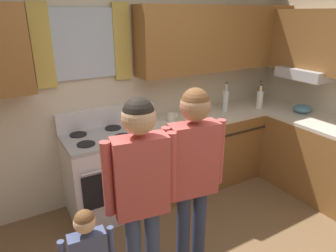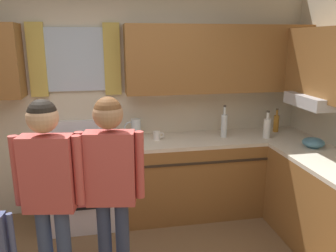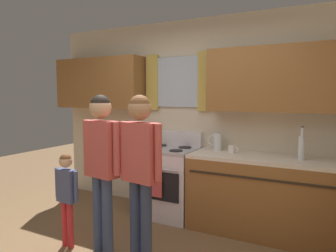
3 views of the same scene
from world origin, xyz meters
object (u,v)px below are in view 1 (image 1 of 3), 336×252
at_px(stove_oven, 104,174).
at_px(adult_holding_child, 141,184).
at_px(mug_ceramic_white, 171,117).
at_px(bottle_milk_white, 260,99).
at_px(bottle_oil_amber, 259,94).
at_px(mixing_bowl, 302,109).
at_px(water_pitcher, 148,112).
at_px(adult_in_plaid, 193,167).
at_px(bottle_tall_clear, 226,100).

distance_m(stove_oven, adult_holding_child, 1.32).
bearing_deg(mug_ceramic_white, bottle_milk_white, -7.17).
relative_size(bottle_oil_amber, mixing_bowl, 1.28).
relative_size(stove_oven, bottle_milk_white, 3.51).
xyz_separation_m(mixing_bowl, adult_holding_child, (-2.52, -0.66, 0.06)).
xyz_separation_m(bottle_oil_amber, mixing_bowl, (0.08, -0.64, -0.06)).
distance_m(water_pitcher, adult_holding_child, 1.54).
xyz_separation_m(mug_ceramic_white, mixing_bowl, (1.55, -0.56, -0.00)).
bearing_deg(bottle_oil_amber, adult_holding_child, -152.01).
distance_m(bottle_oil_amber, adult_holding_child, 2.76).
height_order(adult_holding_child, adult_in_plaid, adult_holding_child).
bearing_deg(stove_oven, mug_ceramic_white, 1.68).
height_order(bottle_milk_white, water_pitcher, bottle_milk_white).
relative_size(bottle_milk_white, mixing_bowl, 1.40).
relative_size(stove_oven, mug_ceramic_white, 8.76).
bearing_deg(bottle_milk_white, stove_oven, 176.43).
distance_m(bottle_milk_white, adult_holding_child, 2.45).
bearing_deg(water_pitcher, adult_in_plaid, -103.01).
distance_m(mixing_bowl, adult_holding_child, 2.60).
height_order(bottle_milk_white, mug_ceramic_white, bottle_milk_white).
height_order(bottle_milk_white, mixing_bowl, bottle_milk_white).
distance_m(mug_ceramic_white, adult_holding_child, 1.56).
distance_m(mixing_bowl, adult_in_plaid, 2.18).
bearing_deg(mixing_bowl, bottle_tall_clear, 145.89).
height_order(bottle_tall_clear, mug_ceramic_white, bottle_tall_clear).
bearing_deg(stove_oven, bottle_milk_white, -3.57).
distance_m(bottle_tall_clear, water_pitcher, 1.01).
xyz_separation_m(mug_ceramic_white, adult_holding_child, (-0.97, -1.22, 0.06)).
xyz_separation_m(bottle_milk_white, mixing_bowl, (0.32, -0.41, -0.07)).
bearing_deg(mug_ceramic_white, stove_oven, -178.32).
height_order(water_pitcher, mixing_bowl, water_pitcher).
xyz_separation_m(bottle_milk_white, water_pitcher, (-1.46, 0.28, -0.01)).
bearing_deg(adult_holding_child, mug_ceramic_white, 51.56).
height_order(mug_ceramic_white, mixing_bowl, mixing_bowl).
distance_m(bottle_milk_white, mixing_bowl, 0.52).
bearing_deg(bottle_tall_clear, bottle_milk_white, -14.89).
height_order(bottle_oil_amber, mixing_bowl, bottle_oil_amber).
relative_size(stove_oven, bottle_oil_amber, 3.85).
bearing_deg(bottle_tall_clear, stove_oven, 179.77).
xyz_separation_m(stove_oven, mug_ceramic_white, (0.85, 0.02, 0.48)).
height_order(bottle_milk_white, adult_holding_child, adult_holding_child).
xyz_separation_m(stove_oven, adult_in_plaid, (0.32, -1.17, 0.54)).
height_order(mixing_bowl, adult_in_plaid, adult_in_plaid).
bearing_deg(adult_in_plaid, stove_oven, 105.18).
bearing_deg(bottle_oil_amber, bottle_tall_clear, -171.48).
bearing_deg(adult_in_plaid, bottle_oil_amber, 32.41).
height_order(stove_oven, bottle_tall_clear, bottle_tall_clear).
bearing_deg(water_pitcher, bottle_milk_white, -10.88).
height_order(bottle_oil_amber, adult_in_plaid, adult_in_plaid).
height_order(bottle_tall_clear, adult_in_plaid, adult_in_plaid).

